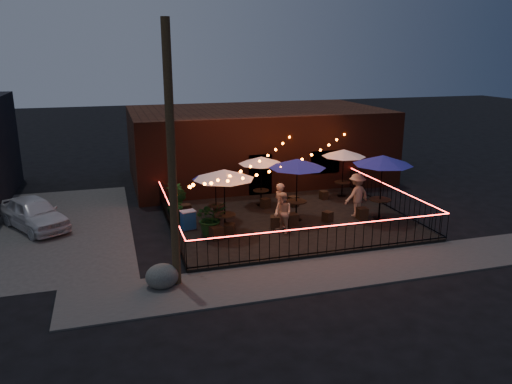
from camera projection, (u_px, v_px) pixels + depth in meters
The scene contains 36 objects.
ground at pixel (305, 238), 19.63m from camera, with size 110.00×110.00×0.00m, color black.
patio at pixel (288, 221), 21.45m from camera, with size 10.00×8.00×0.15m, color black.
sidewalk at pixel (342, 271), 16.62m from camera, with size 18.00×2.50×0.05m, color #3F3D3A.
brick_building at pixel (257, 144), 28.59m from camera, with size 14.00×8.00×4.00m.
utility_pole at pixel (172, 160), 14.66m from camera, with size 0.26×0.26×8.00m, color #392717.
fence_front at pixel (327, 240), 17.61m from camera, with size 10.00×0.04×1.04m.
fence_left at pixel (171, 218), 19.92m from camera, with size 0.04×8.00×1.04m.
fence_right at pixel (391, 198), 22.68m from camera, with size 0.04×8.00×1.04m.
festoon_lights at pixel (268, 168), 20.24m from camera, with size 10.02×8.72×1.32m.
cafe_table_0 at pixel (224, 175), 19.04m from camera, with size 2.42×2.42×2.61m.
cafe_table_1 at pixel (215, 176), 20.75m from camera, with size 2.20×2.20×2.14m.
cafe_table_2 at pixel (297, 164), 20.70m from camera, with size 3.02×3.02×2.66m.
cafe_table_3 at pixel (261, 161), 22.85m from camera, with size 2.68×2.68×2.31m.
cafe_table_4 at pixel (383, 161), 20.84m from camera, with size 2.84×2.84×2.78m.
cafe_table_5 at pixel (344, 154), 24.26m from camera, with size 2.69×2.69×2.37m.
bistro_chair_0 at pixel (216, 233), 19.03m from camera, with size 0.42×0.42×0.50m, color black.
bistro_chair_1 at pixel (229, 230), 19.45m from camera, with size 0.40×0.40×0.48m, color black.
bistro_chair_2 at pixel (186, 210), 21.91m from camera, with size 0.40×0.40×0.48m, color black.
bistro_chair_3 at pixel (218, 209), 21.90m from camera, with size 0.43×0.43×0.51m, color black.
bistro_chair_4 at pixel (276, 222), 20.25m from camera, with size 0.42×0.42×0.50m, color black.
bistro_chair_5 at pixel (292, 220), 20.58m from camera, with size 0.42×0.42×0.50m, color black.
bistro_chair_6 at pixel (265, 203), 22.93m from camera, with size 0.37×0.37×0.44m, color black.
bistro_chair_7 at pixel (293, 201), 23.17m from camera, with size 0.40×0.40×0.47m, color black.
bistro_chair_8 at pixel (328, 216), 21.08m from camera, with size 0.36×0.36×0.43m, color black.
bistro_chair_9 at pixel (362, 213), 21.39m from camera, with size 0.41×0.41×0.49m, color black.
bistro_chair_10 at pixel (324, 195), 24.30m from camera, with size 0.34×0.34×0.41m, color black.
bistro_chair_11 at pixel (357, 194), 24.34m from camera, with size 0.39×0.39×0.46m, color black.
patron_a at pixel (281, 205), 20.25m from camera, with size 0.67×0.44×1.85m, color tan.
patron_b at pixel (283, 213), 19.60m from camera, with size 0.79×0.62×1.64m, color tan.
patron_c at pixel (357, 195), 21.59m from camera, with size 1.23×0.71×1.91m, color tan.
potted_shrub_a at pixel (211, 218), 19.40m from camera, with size 1.26×1.09×1.40m, color #1A3F13.
potted_shrub_b at pixel (177, 205), 20.84m from camera, with size 0.82×0.66×1.49m, color #17380B.
potted_shrub_c at pixel (175, 198), 22.22m from camera, with size 0.75×0.75×1.34m, color #15410C.
cooler at pixel (188, 220), 20.14m from camera, with size 0.66×0.53×0.77m.
boulder at pixel (162, 276), 15.42m from camera, with size 0.96×0.82×0.75m, color #474742.
car_white at pixel (34, 213), 20.54m from camera, with size 1.58×3.92×1.33m, color white.
Camera 1 is at (-7.14, -17.09, 7.04)m, focal length 35.00 mm.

